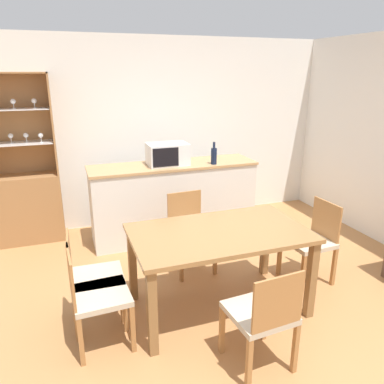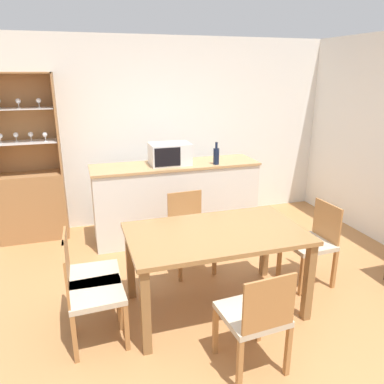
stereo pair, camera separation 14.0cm
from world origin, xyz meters
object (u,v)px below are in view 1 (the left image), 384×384
dining_chair_head_near (262,315)px  wine_bottle (214,155)px  dining_chair_side_left_far (92,278)px  microwave (168,154)px  dining_chair_head_far (190,231)px  dining_chair_side_right_far (311,240)px  dining_table (219,241)px  display_cabinet (27,196)px  dining_chair_side_left_near (95,296)px

dining_chair_head_near → wine_bottle: (0.56, 2.26, 0.65)m
dining_chair_side_left_far → microwave: 1.99m
dining_chair_head_near → dining_chair_side_left_far: same height
dining_chair_head_far → microwave: bearing=-93.6°
dining_chair_side_left_far → dining_chair_side_right_far: bearing=91.7°
dining_table → microwave: (0.00, 1.65, 0.45)m
dining_chair_head_near → dining_chair_head_far: same height
dining_chair_side_left_far → dining_chair_head_far: same height
microwave → display_cabinet: bearing=163.4°
dining_chair_head_near → dining_chair_head_far: size_ratio=1.00×
dining_chair_side_right_far → dining_chair_head_far: bearing=56.4°
dining_table → dining_chair_head_near: 0.81m
display_cabinet → dining_chair_head_near: (1.71, -2.94, -0.16)m
dining_chair_side_right_far → display_cabinet: bearing=50.9°
display_cabinet → dining_chair_head_near: display_cabinet is taller
dining_chair_head_far → microwave: size_ratio=1.69×
dining_table → microwave: 1.71m
dining_chair_side_left_near → dining_chair_side_left_far: bearing=177.3°
dining_chair_side_left_near → wine_bottle: (1.65, 1.62, 0.65)m
dining_table → dining_chair_head_far: bearing=90.2°
dining_table → dining_chair_head_far: 0.81m
dining_table → dining_chair_head_far: dining_chair_head_far is taller
dining_chair_side_left_far → dining_chair_side_left_near: 0.28m
display_cabinet → wine_bottle: bearing=-16.6°
dining_chair_head_near → dining_chair_side_left_near: same height
wine_bottle → dining_chair_side_right_far: bearing=-68.2°
microwave → wine_bottle: bearing=-16.7°
dining_chair_head_near → wine_bottle: wine_bottle is taller
dining_chair_head_far → microwave: 1.10m
dining_chair_side_right_far → wine_bottle: size_ratio=2.99×
dining_chair_side_right_far → microwave: 1.98m
dining_table → wine_bottle: wine_bottle is taller
display_cabinet → dining_table: (1.70, -2.16, 0.07)m
dining_chair_side_left_far → dining_chair_side_right_far: (2.19, 0.00, 0.00)m
dining_chair_side_left_far → dining_chair_head_far: 1.27m
display_cabinet → dining_chair_head_far: size_ratio=2.49×
dining_chair_side_right_far → dining_chair_head_far: (-1.10, 0.64, 0.00)m
dining_chair_head_near → wine_bottle: 2.42m
dining_chair_side_right_far → wine_bottle: wine_bottle is taller
dining_chair_head_near → dining_chair_side_left_near: size_ratio=1.00×
dining_chair_side_left_near → dining_chair_head_far: (1.09, 0.92, 0.00)m
dining_chair_side_left_far → dining_chair_side_left_near: bearing=1.6°
display_cabinet → wine_bottle: (2.26, -0.68, 0.49)m
dining_chair_head_far → dining_chair_head_near: bearing=87.0°
dining_table → dining_chair_side_left_far: bearing=172.8°
dining_chair_head_near → microwave: 2.52m
wine_bottle → dining_table: bearing=-110.6°
dining_chair_side_right_far → microwave: (-1.09, 1.51, 0.67)m
dining_table → microwave: size_ratio=3.11×
dining_chair_head_far → wine_bottle: (0.56, 0.70, 0.65)m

